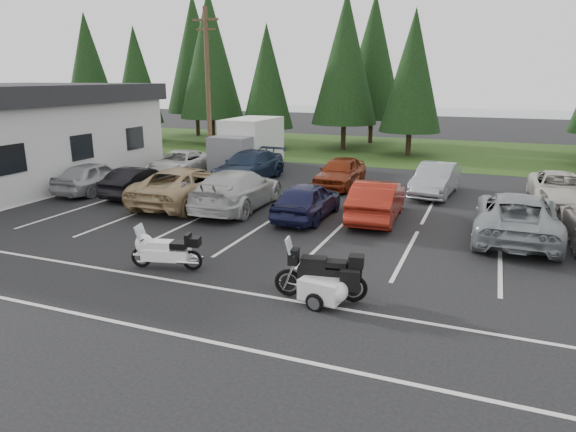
% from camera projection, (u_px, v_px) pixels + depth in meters
% --- Properties ---
extents(ground, '(120.00, 120.00, 0.00)m').
position_uv_depth(ground, '(298.00, 251.00, 16.07)').
color(ground, black).
rests_on(ground, ground).
extents(grass_strip, '(80.00, 16.00, 0.01)m').
position_uv_depth(grass_strip, '(413.00, 151.00, 37.58)').
color(grass_strip, '#213A12').
rests_on(grass_strip, ground).
extents(lake_water, '(70.00, 50.00, 0.02)m').
position_uv_depth(lake_water, '(483.00, 120.00, 63.95)').
color(lake_water, slate).
rests_on(lake_water, ground).
extents(utility_pole, '(1.60, 0.26, 9.00)m').
position_uv_depth(utility_pole, '(208.00, 87.00, 29.15)').
color(utility_pole, '#473321').
rests_on(utility_pole, ground).
extents(box_truck, '(2.40, 5.60, 2.90)m').
position_uv_depth(box_truck, '(245.00, 145.00, 29.74)').
color(box_truck, silver).
rests_on(box_truck, ground).
extents(stall_markings, '(32.00, 16.00, 0.01)m').
position_uv_depth(stall_markings, '(318.00, 233.00, 17.86)').
color(stall_markings, silver).
rests_on(stall_markings, ground).
extents(conifer_0, '(4.58, 4.58, 10.66)m').
position_uv_depth(conifer_0, '(88.00, 65.00, 44.58)').
color(conifer_0, '#332316').
rests_on(conifer_0, ground).
extents(conifer_1, '(3.96, 3.96, 9.22)m').
position_uv_depth(conifer_1, '(136.00, 75.00, 41.49)').
color(conifer_1, '#332316').
rests_on(conifer_1, ground).
extents(conifer_2, '(5.10, 5.10, 11.89)m').
position_uv_depth(conifer_2, '(210.00, 54.00, 40.38)').
color(conifer_2, '#332316').
rests_on(conifer_2, ground).
extents(conifer_3, '(3.87, 3.87, 9.02)m').
position_uv_depth(conifer_3, '(267.00, 77.00, 37.61)').
color(conifer_3, '#332316').
rests_on(conifer_3, ground).
extents(conifer_4, '(4.80, 4.80, 11.17)m').
position_uv_depth(conifer_4, '(345.00, 58.00, 36.66)').
color(conifer_4, '#332316').
rests_on(conifer_4, ground).
extents(conifer_5, '(4.14, 4.14, 9.63)m').
position_uv_depth(conifer_5, '(413.00, 71.00, 33.95)').
color(conifer_5, '#332316').
rests_on(conifer_5, ground).
extents(conifer_back_a, '(5.28, 5.28, 12.30)m').
position_uv_depth(conifer_back_a, '(195.00, 54.00, 45.51)').
color(conifer_back_a, '#332316').
rests_on(conifer_back_a, ground).
extents(conifer_back_b, '(4.97, 4.97, 11.58)m').
position_uv_depth(conifer_back_b, '(374.00, 57.00, 40.36)').
color(conifer_back_b, '#332316').
rests_on(conifer_back_b, ground).
extents(car_near_0, '(1.84, 4.34, 1.47)m').
position_uv_depth(car_near_0, '(94.00, 177.00, 24.10)').
color(car_near_0, '#A6A6AB').
rests_on(car_near_0, ground).
extents(car_near_1, '(1.49, 4.08, 1.34)m').
position_uv_depth(car_near_1, '(139.00, 181.00, 23.35)').
color(car_near_1, black).
rests_on(car_near_1, ground).
extents(car_near_2, '(2.81, 5.87, 1.61)m').
position_uv_depth(car_near_2, '(187.00, 185.00, 21.82)').
color(car_near_2, tan).
rests_on(car_near_2, ground).
extents(car_near_3, '(2.48, 5.68, 1.62)m').
position_uv_depth(car_near_3, '(238.00, 189.00, 21.03)').
color(car_near_3, '#BBBAB9').
rests_on(car_near_3, ground).
extents(car_near_4, '(1.72, 4.23, 1.44)m').
position_uv_depth(car_near_4, '(307.00, 200.00, 19.61)').
color(car_near_4, '#181B3D').
rests_on(car_near_4, ground).
extents(car_near_5, '(1.85, 4.68, 1.52)m').
position_uv_depth(car_near_5, '(377.00, 200.00, 19.43)').
color(car_near_5, maroon).
rests_on(car_near_5, ground).
extents(car_near_6, '(2.64, 5.65, 1.56)m').
position_uv_depth(car_near_6, '(517.00, 216.00, 17.16)').
color(car_near_6, gray).
rests_on(car_near_6, ground).
extents(car_far_0, '(2.69, 5.03, 1.35)m').
position_uv_depth(car_far_0, '(179.00, 163.00, 28.16)').
color(car_far_0, silver).
rests_on(car_far_0, ground).
extents(car_far_1, '(2.52, 5.41, 1.53)m').
position_uv_depth(car_far_1, '(249.00, 166.00, 26.72)').
color(car_far_1, '#17243A').
rests_on(car_far_1, ground).
extents(car_far_2, '(1.85, 4.40, 1.49)m').
position_uv_depth(car_far_2, '(340.00, 172.00, 25.16)').
color(car_far_2, maroon).
rests_on(car_far_2, ground).
extents(car_far_3, '(1.96, 4.53, 1.45)m').
position_uv_depth(car_far_3, '(436.00, 179.00, 23.50)').
color(car_far_3, gray).
rests_on(car_far_3, ground).
extents(car_far_4, '(2.35, 4.85, 1.33)m').
position_uv_depth(car_far_4, '(559.00, 189.00, 21.87)').
color(car_far_4, beige).
rests_on(car_far_4, ground).
extents(touring_motorcycle, '(2.43, 1.21, 1.29)m').
position_uv_depth(touring_motorcycle, '(166.00, 247.00, 14.43)').
color(touring_motorcycle, white).
rests_on(touring_motorcycle, ground).
extents(cargo_trailer, '(1.55, 1.03, 0.67)m').
position_uv_depth(cargo_trailer, '(322.00, 292.00, 12.21)').
color(cargo_trailer, white).
rests_on(cargo_trailer, ground).
extents(adventure_motorcycle, '(2.65, 1.27, 1.55)m').
position_uv_depth(adventure_motorcycle, '(321.00, 269.00, 12.43)').
color(adventure_motorcycle, black).
rests_on(adventure_motorcycle, ground).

